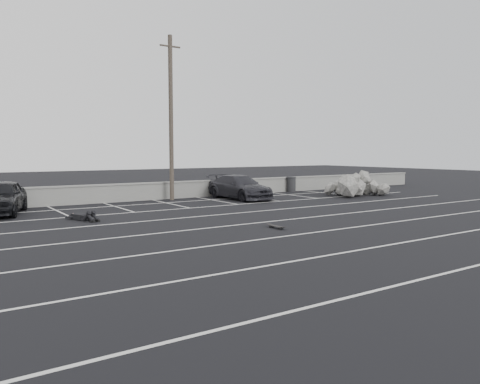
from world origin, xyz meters
TOP-DOWN VIEW (x-y plane):
  - ground at (0.00, 0.00)m, footprint 120.00×120.00m
  - seawall at (0.00, 14.00)m, footprint 50.00×0.45m
  - stall_lines at (-0.08, 4.41)m, footprint 36.00×20.05m
  - car_left at (-7.49, 11.85)m, footprint 3.27×5.10m
  - car_right at (5.75, 11.48)m, footprint 2.21×5.12m
  - utility_pole at (1.98, 13.20)m, footprint 1.30×0.26m
  - trash_bin at (11.68, 13.60)m, footprint 0.94×0.94m
  - riprap_pile at (13.15, 8.84)m, footprint 4.86×3.49m
  - person at (-4.88, 8.00)m, footprint 2.25×2.91m
  - skateboard at (0.74, 1.48)m, footprint 0.23×0.82m

SIDE VIEW (x-z plane):
  - ground at x=0.00m, z-range 0.00..0.00m
  - stall_lines at x=-0.08m, z-range 0.00..0.01m
  - skateboard at x=0.74m, z-range 0.03..0.13m
  - person at x=-4.88m, z-range 0.00..0.48m
  - riprap_pile at x=13.15m, z-range -0.17..1.14m
  - seawall at x=0.00m, z-range 0.02..1.08m
  - trash_bin at x=11.68m, z-range 0.01..1.09m
  - car_right at x=5.75m, z-range 0.00..1.47m
  - car_left at x=-7.49m, z-range 0.00..1.62m
  - utility_pole at x=1.98m, z-range 0.06..9.80m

